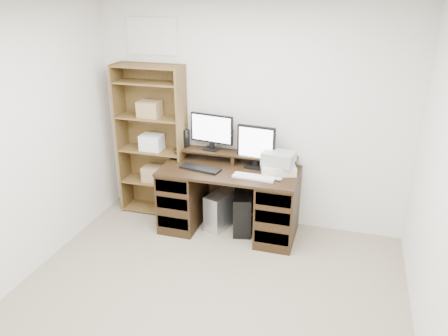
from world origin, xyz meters
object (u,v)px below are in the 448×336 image
at_px(monitor_wide, 212,130).
at_px(printer, 278,168).
at_px(desk, 229,199).
at_px(tower_silver, 221,210).
at_px(monitor_small, 256,145).
at_px(tower_black, 243,211).
at_px(bookshelf, 153,140).

xyz_separation_m(monitor_wide, printer, (0.80, -0.18, -0.30)).
relative_size(desk, tower_silver, 3.49).
bearing_deg(monitor_small, printer, -12.33).
distance_m(desk, printer, 0.66).
height_order(monitor_small, tower_black, monitor_small).
relative_size(printer, tower_silver, 0.84).
relative_size(monitor_wide, tower_black, 1.05).
distance_m(desk, tower_black, 0.22).
bearing_deg(desk, bookshelf, 168.02).
distance_m(monitor_wide, monitor_small, 0.55).
bearing_deg(bookshelf, tower_silver, -10.87).
height_order(desk, tower_black, desk).
bearing_deg(monitor_wide, bookshelf, -168.54).
distance_m(monitor_wide, tower_silver, 0.92).
distance_m(printer, tower_silver, 0.86).
xyz_separation_m(monitor_small, bookshelf, (-1.25, 0.06, -0.09)).
distance_m(monitor_wide, printer, 0.87).
xyz_separation_m(monitor_small, tower_black, (-0.11, -0.10, -0.77)).
bearing_deg(tower_black, monitor_small, 31.47).
xyz_separation_m(monitor_wide, tower_silver, (0.17, -0.20, -0.88)).
relative_size(monitor_small, tower_silver, 1.08).
relative_size(monitor_wide, bookshelf, 0.29).
height_order(desk, bookshelf, bookshelf).
relative_size(tower_silver, tower_black, 0.87).
bearing_deg(monitor_small, monitor_wide, 176.97).
relative_size(tower_silver, bookshelf, 0.24).
bearing_deg(tower_silver, desk, -2.67).
relative_size(tower_black, bookshelf, 0.27).
bearing_deg(desk, tower_silver, 159.61).
xyz_separation_m(tower_black, bookshelf, (-1.15, 0.16, 0.69)).
xyz_separation_m(tower_silver, tower_black, (0.26, 0.01, 0.02)).
height_order(monitor_wide, tower_silver, monitor_wide).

